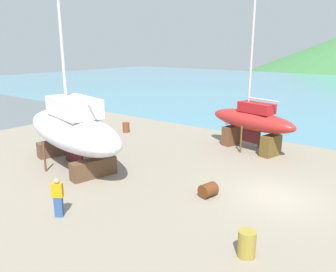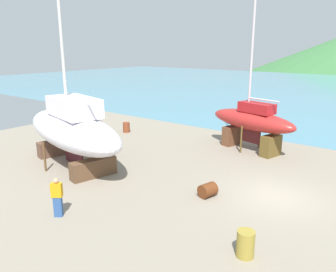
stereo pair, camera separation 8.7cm
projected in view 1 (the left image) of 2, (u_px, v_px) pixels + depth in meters
The scene contains 7 objects.
ground_plane at pixel (260, 212), 14.25m from camera, with size 46.43×46.43×0.00m, color gray.
sailboat_small_center at pixel (72, 129), 19.36m from camera, with size 10.41×5.31×14.94m.
sailboat_mid_port at pixel (252, 121), 22.32m from camera, with size 6.80×3.33×11.35m.
worker at pixel (58, 197), 13.63m from camera, with size 0.50×0.46×1.70m.
barrel_blue_faded at pixel (126, 127), 27.49m from camera, with size 0.56×0.56×0.82m, color brown.
barrel_rust_mid at pixel (208, 190), 15.63m from camera, with size 0.66×0.66×0.77m, color #5C2C14.
barrel_tipped_right at pixel (247, 244), 11.12m from camera, with size 0.61×0.61×0.93m, color olive.
Camera 1 is at (4.70, -14.55, 6.82)m, focal length 35.57 mm.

